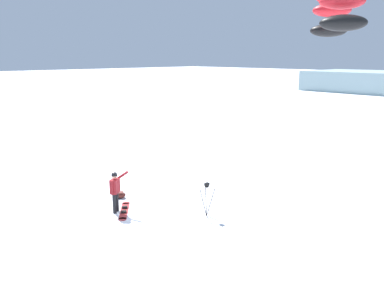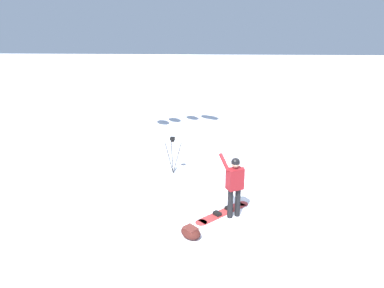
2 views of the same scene
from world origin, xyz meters
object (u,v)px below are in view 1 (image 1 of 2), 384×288
(snowboard, at_px, (124,210))
(traction_kite, at_px, (336,13))
(snowboarder, at_px, (115,188))
(gear_bag_large, at_px, (119,195))
(camera_tripod, at_px, (207,192))

(snowboard, xyz_separation_m, traction_kite, (-6.01, -3.95, 7.11))
(snowboarder, bearing_deg, snowboard, -115.05)
(gear_bag_large, bearing_deg, traction_kite, -155.62)
(traction_kite, xyz_separation_m, camera_tripod, (3.46, 2.01, -6.20))
(traction_kite, height_order, camera_tripod, traction_kite)
(snowboarder, relative_size, camera_tripod, 1.24)
(snowboarder, xyz_separation_m, traction_kite, (-6.14, -4.23, 6.17))
(traction_kite, bearing_deg, snowboard, 33.35)
(snowboard, distance_m, camera_tripod, 3.33)
(snowboard, bearing_deg, gear_bag_large, -26.35)
(gear_bag_large, distance_m, camera_tripod, 4.14)
(gear_bag_large, bearing_deg, snowboarder, 141.77)
(gear_bag_large, bearing_deg, snowboard, 153.65)
(snowboard, xyz_separation_m, gear_bag_large, (1.30, -0.64, 0.12))
(snowboard, relative_size, gear_bag_large, 2.34)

